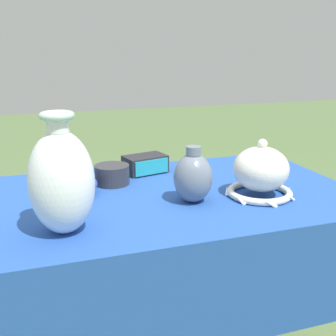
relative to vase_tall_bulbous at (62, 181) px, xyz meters
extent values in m
cylinder|color=olive|center=(0.88, 0.50, -0.52)|extent=(0.04, 0.04, 0.70)
cube|color=olive|center=(0.29, 0.20, -0.16)|extent=(1.28, 0.70, 0.03)
cube|color=#234C9E|center=(0.29, 0.20, -0.14)|extent=(1.30, 0.72, 0.01)
cube|color=#234C9E|center=(0.29, -0.16, -0.30)|extent=(1.30, 0.01, 0.32)
ellipsoid|color=white|center=(0.00, 0.00, -0.01)|extent=(0.16, 0.16, 0.26)
cylinder|color=white|center=(0.00, 0.00, 0.14)|extent=(0.05, 0.05, 0.04)
torus|color=#A8CCB7|center=(0.00, 0.00, 0.16)|extent=(0.08, 0.08, 0.02)
torus|color=white|center=(0.61, 0.08, -0.13)|extent=(0.20, 0.20, 0.02)
ellipsoid|color=white|center=(0.61, 0.08, -0.05)|extent=(0.17, 0.17, 0.14)
sphere|color=white|center=(0.61, 0.08, 0.03)|extent=(0.03, 0.03, 0.03)
cone|color=white|center=(0.71, 0.08, -0.13)|extent=(0.01, 0.04, 0.03)
cone|color=white|center=(0.67, 0.16, -0.13)|extent=(0.04, 0.04, 0.03)
cone|color=white|center=(0.58, 0.18, -0.13)|extent=(0.05, 0.02, 0.03)
cone|color=white|center=(0.52, 0.13, -0.13)|extent=(0.03, 0.04, 0.03)
cone|color=white|center=(0.52, 0.04, -0.13)|extent=(0.03, 0.04, 0.03)
cone|color=white|center=(0.58, -0.02, -0.13)|extent=(0.05, 0.02, 0.03)
cone|color=white|center=(0.67, 0.00, -0.13)|extent=(0.04, 0.04, 0.03)
cube|color=#232328|center=(0.33, 0.45, -0.10)|extent=(0.17, 0.13, 0.06)
cube|color=teal|center=(0.34, 0.40, -0.10)|extent=(0.13, 0.04, 0.05)
cylinder|color=#2D2D33|center=(0.19, 0.35, -0.10)|extent=(0.12, 0.12, 0.07)
ellipsoid|color=slate|center=(0.39, 0.10, -0.06)|extent=(0.12, 0.12, 0.15)
cylinder|color=slate|center=(0.39, 0.10, 0.02)|extent=(0.04, 0.04, 0.03)
ellipsoid|color=#3851A8|center=(0.05, 0.27, -0.10)|extent=(0.16, 0.16, 0.07)
camera|label=1|loc=(-0.06, -1.01, 0.31)|focal=45.00mm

